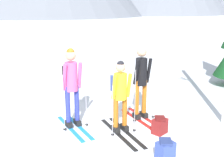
{
  "coord_description": "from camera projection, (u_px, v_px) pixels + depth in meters",
  "views": [
    {
      "loc": [
        0.15,
        -6.4,
        2.83
      ],
      "look_at": [
        0.0,
        0.41,
        1.05
      ],
      "focal_mm": 46.39,
      "sensor_mm": 36.0,
      "label": 1
    }
  ],
  "objects": [
    {
      "name": "backpack_on_snow_beside",
      "position": [
        160.0,
        126.0,
        6.44
      ],
      "size": [
        0.39,
        0.4,
        0.38
      ],
      "color": "maroon",
      "rests_on": "ground"
    },
    {
      "name": "ground_plane",
      "position": [
        112.0,
        125.0,
        6.91
      ],
      "size": [
        400.0,
        400.0,
        0.0
      ],
      "primitive_type": "plane",
      "color": "white"
    },
    {
      "name": "skier_in_yellow",
      "position": [
        120.0,
        93.0,
        6.36
      ],
      "size": [
        1.02,
        1.69,
        1.64
      ],
      "color": "black",
      "rests_on": "ground"
    },
    {
      "name": "backpack_on_snow_front",
      "position": [
        165.0,
        150.0,
        5.37
      ],
      "size": [
        0.4,
        0.38,
        0.38
      ],
      "color": "#384C99",
      "rests_on": "ground"
    },
    {
      "name": "skier_in_black",
      "position": [
        141.0,
        78.0,
        7.06
      ],
      "size": [
        1.04,
        1.59,
        1.87
      ],
      "color": "red",
      "rests_on": "ground"
    },
    {
      "name": "skier_in_pink",
      "position": [
        71.0,
        83.0,
        6.59
      ],
      "size": [
        1.05,
        1.52,
        1.87
      ],
      "color": "#1E84D1",
      "rests_on": "ground"
    }
  ]
}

